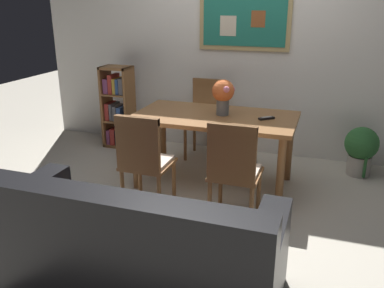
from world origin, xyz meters
The scene contains 11 objects.
ground_plane centered at (0.00, 0.00, 0.00)m, with size 12.00×12.00×0.00m, color beige.
wall_back_with_painting centered at (0.00, 1.58, 1.30)m, with size 5.20×0.14×2.60m.
dining_table centered at (-0.03, 0.46, 0.63)m, with size 1.56×0.85×0.72m.
dining_chair_near_right centered at (0.35, -0.30, 0.54)m, with size 0.40×0.41×0.91m.
dining_chair_far_left centered at (-0.35, 1.22, 0.54)m, with size 0.40×0.41×0.91m.
dining_chair_near_left centered at (-0.42, -0.34, 0.54)m, with size 0.40×0.41×0.91m.
leather_couch centered at (-0.05, -1.34, 0.31)m, with size 1.80×0.84×0.84m.
bookshelf centered at (-1.50, 1.19, 0.48)m, with size 0.36×0.28×1.02m.
potted_ivy centered at (1.38, 1.19, 0.29)m, with size 0.35×0.35×0.53m.
flower_vase centered at (0.04, 0.50, 0.93)m, with size 0.22×0.21×0.34m.
tv_remote centered at (0.47, 0.47, 0.74)m, with size 0.15×0.13×0.02m.
Camera 1 is at (1.00, -3.24, 1.78)m, focal length 38.23 mm.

